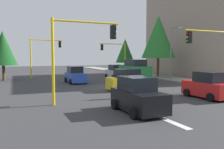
% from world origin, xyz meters
% --- Properties ---
extents(ground_plane, '(120.00, 120.00, 0.00)m').
position_xyz_m(ground_plane, '(0.00, 0.00, 0.00)').
color(ground_plane, '#353538').
extents(sidewalk_kerb, '(80.00, 4.00, 0.15)m').
position_xyz_m(sidewalk_kerb, '(-5.00, 10.50, 0.07)').
color(sidewalk_kerb, gray).
rests_on(sidewalk_kerb, ground).
extents(lane_arrow_near, '(2.40, 1.10, 1.10)m').
position_xyz_m(lane_arrow_near, '(11.51, -3.00, 0.01)').
color(lane_arrow_near, silver).
rests_on(lane_arrow_near, ground).
extents(apartment_block, '(20.66, 9.30, 15.04)m').
position_xyz_m(apartment_block, '(-7.78, 18.50, 7.53)').
color(apartment_block, gray).
rests_on(apartment_block, ground).
extents(traffic_signal_near_right, '(0.36, 4.59, 5.53)m').
position_xyz_m(traffic_signal_near_right, '(6.00, -5.67, 3.92)').
color(traffic_signal_near_right, yellow).
rests_on(traffic_signal_near_right, ground).
extents(traffic_signal_near_left, '(0.36, 4.59, 5.39)m').
position_xyz_m(traffic_signal_near_left, '(6.00, 5.65, 3.83)').
color(traffic_signal_near_left, yellow).
rests_on(traffic_signal_near_left, ground).
extents(traffic_signal_far_left, '(0.36, 4.59, 5.35)m').
position_xyz_m(traffic_signal_far_left, '(-14.00, 5.65, 3.80)').
color(traffic_signal_far_left, yellow).
rests_on(traffic_signal_far_left, ground).
extents(traffic_signal_far_right, '(0.36, 4.59, 5.68)m').
position_xyz_m(traffic_signal_far_right, '(-14.00, -5.70, 4.02)').
color(traffic_signal_far_right, yellow).
rests_on(traffic_signal_far_right, ground).
extents(street_lamp_curbside, '(2.15, 0.28, 7.00)m').
position_xyz_m(street_lamp_curbside, '(-3.61, 9.20, 4.35)').
color(street_lamp_curbside, slate).
rests_on(street_lamp_curbside, ground).
extents(tree_roadside_mid, '(4.97, 4.97, 9.11)m').
position_xyz_m(tree_roadside_mid, '(-8.00, 10.00, 6.00)').
color(tree_roadside_mid, brown).
rests_on(tree_roadside_mid, ground).
extents(tree_opposite_side, '(3.52, 3.52, 6.40)m').
position_xyz_m(tree_opposite_side, '(-12.00, -11.00, 4.18)').
color(tree_opposite_side, brown).
rests_on(tree_opposite_side, ground).
extents(tree_roadside_far, '(3.53, 3.53, 6.42)m').
position_xyz_m(tree_roadside_far, '(-18.00, 9.50, 4.20)').
color(tree_roadside_far, brown).
rests_on(tree_roadside_far, ground).
extents(delivery_van_green, '(4.80, 2.22, 2.77)m').
position_xyz_m(delivery_van_green, '(-3.10, 3.36, 1.28)').
color(delivery_van_green, '#1E7238').
rests_on(delivery_van_green, ground).
extents(car_yellow, '(2.04, 3.98, 1.98)m').
position_xyz_m(car_yellow, '(2.00, -0.08, 0.90)').
color(car_yellow, yellow).
rests_on(car_yellow, ground).
extents(car_black, '(3.82, 2.03, 1.98)m').
position_xyz_m(car_black, '(9.76, -3.49, 0.90)').
color(car_black, black).
rests_on(car_black, ground).
extents(car_blue, '(4.03, 2.02, 1.98)m').
position_xyz_m(car_blue, '(-5.90, -3.09, 0.90)').
color(car_blue, blue).
rests_on(car_blue, ground).
extents(car_red, '(3.78, 2.00, 1.98)m').
position_xyz_m(car_red, '(7.97, 3.49, 0.90)').
color(car_red, red).
rests_on(car_red, ground).
extents(car_silver, '(3.99, 2.01, 1.98)m').
position_xyz_m(car_silver, '(-9.15, 3.56, 0.90)').
color(car_silver, '#B2B5BA').
rests_on(car_silver, ground).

